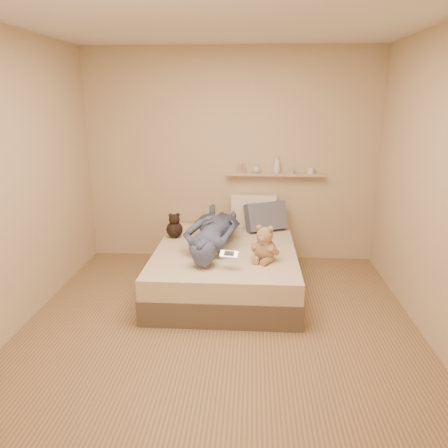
# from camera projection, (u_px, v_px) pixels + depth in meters

# --- Properties ---
(room) EXTENTS (3.80, 3.80, 3.80)m
(room) POSITION_uv_depth(u_px,v_px,m) (219.00, 188.00, 3.57)
(room) COLOR #93734C
(room) RESTS_ON ground
(bed) EXTENTS (1.50, 1.90, 0.45)m
(bed) POSITION_uv_depth(u_px,v_px,m) (226.00, 267.00, 4.76)
(bed) COLOR brown
(bed) RESTS_ON floor
(game_console) EXTENTS (0.18, 0.10, 0.06)m
(game_console) POSITION_uv_depth(u_px,v_px,m) (229.00, 254.00, 4.08)
(game_console) COLOR silver
(game_console) RESTS_ON bed
(teddy_bear) EXTENTS (0.29, 0.30, 0.37)m
(teddy_bear) POSITION_uv_depth(u_px,v_px,m) (264.00, 246.00, 4.29)
(teddy_bear) COLOR #957051
(teddy_bear) RESTS_ON bed
(dark_plush) EXTENTS (0.19, 0.19, 0.29)m
(dark_plush) POSITION_uv_depth(u_px,v_px,m) (175.00, 227.00, 5.02)
(dark_plush) COLOR black
(dark_plush) RESTS_ON bed
(pillow_cream) EXTENTS (0.56, 0.22, 0.41)m
(pillow_cream) POSITION_uv_depth(u_px,v_px,m) (254.00, 211.00, 5.42)
(pillow_cream) COLOR #F5E7C2
(pillow_cream) RESTS_ON bed
(pillow_grey) EXTENTS (0.56, 0.44, 0.37)m
(pillow_grey) POSITION_uv_depth(u_px,v_px,m) (266.00, 217.00, 5.29)
(pillow_grey) COLOR slate
(pillow_grey) RESTS_ON bed
(person) EXTENTS (0.65, 1.54, 0.36)m
(person) POSITION_uv_depth(u_px,v_px,m) (213.00, 230.00, 4.73)
(person) COLOR #444C6B
(person) RESTS_ON bed
(wall_shelf) EXTENTS (1.20, 0.12, 0.03)m
(wall_shelf) POSITION_uv_depth(u_px,v_px,m) (275.00, 174.00, 5.36)
(wall_shelf) COLOR tan
(wall_shelf) RESTS_ON wall_back
(shelf_bottles) EXTENTS (0.94, 0.12, 0.21)m
(shelf_bottles) POSITION_uv_depth(u_px,v_px,m) (268.00, 167.00, 5.34)
(shelf_bottles) COLOR white
(shelf_bottles) RESTS_ON wall_shelf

